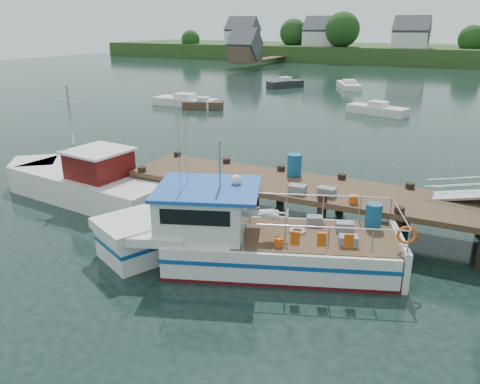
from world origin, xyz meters
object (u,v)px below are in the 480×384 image
at_px(lobster_boat, 242,238).
at_px(moored_a, 186,101).
at_px(work_boat, 85,181).
at_px(moored_rowboat, 203,104).
at_px(moored_d, 349,85).
at_px(dock, 474,185).
at_px(moored_e, 285,83).
at_px(moored_b, 377,110).

distance_m(lobster_boat, moored_a, 30.00).
bearing_deg(work_boat, moored_rowboat, 113.81).
distance_m(moored_a, moored_d, 21.27).
height_order(dock, lobster_boat, lobster_boat).
bearing_deg(moored_e, moored_d, 44.19).
distance_m(work_boat, moored_b, 26.35).
height_order(moored_rowboat, moored_a, moored_a).
xyz_separation_m(work_boat, moored_d, (1.50, 40.63, -0.39)).
relative_size(moored_a, moored_d, 1.02).
bearing_deg(lobster_boat, moored_d, 79.47).
bearing_deg(dock, moored_e, 118.87).
bearing_deg(moored_e, work_boat, -57.90).
distance_m(lobster_boat, moored_b, 27.62).
height_order(moored_b, moored_e, moored_e).
relative_size(dock, lobster_boat, 1.76).
relative_size(dock, work_boat, 1.84).
distance_m(moored_a, moored_b, 16.74).
distance_m(moored_d, moored_e, 7.30).
bearing_deg(moored_d, dock, -65.55).
bearing_deg(lobster_boat, dock, 13.83).
relative_size(lobster_boat, moored_a, 1.56).
bearing_deg(dock, moored_rowboat, 137.43).
bearing_deg(lobster_boat, moored_b, 72.21).
bearing_deg(moored_a, work_boat, -46.47).
height_order(dock, moored_b, dock).
xyz_separation_m(lobster_boat, work_boat, (-8.51, 2.35, -0.10)).
relative_size(moored_d, moored_e, 1.33).
relative_size(work_boat, moored_a, 1.49).
height_order(lobster_boat, moored_a, lobster_boat).
bearing_deg(moored_rowboat, moored_b, 24.28).
xyz_separation_m(moored_rowboat, moored_b, (14.22, 3.86, 0.02)).
height_order(lobster_boat, work_boat, work_boat).
height_order(lobster_boat, moored_e, lobster_boat).
bearing_deg(moored_a, moored_rowboat, 4.35).
relative_size(dock, moored_e, 3.75).
height_order(lobster_boat, moored_b, lobster_boat).
height_order(work_boat, moored_d, work_boat).
distance_m(lobster_boat, moored_rowboat, 28.19).
bearing_deg(work_boat, moored_a, 118.42).
xyz_separation_m(work_boat, moored_rowboat, (-6.68, 21.39, -0.37)).
xyz_separation_m(moored_b, moored_d, (-6.04, 15.38, -0.04)).
height_order(dock, moored_d, dock).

